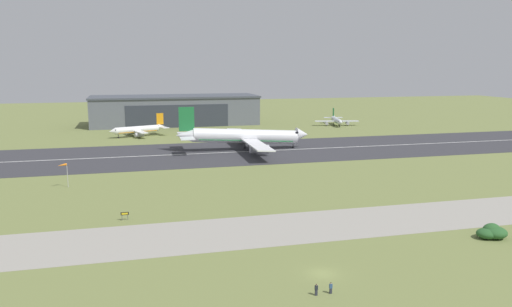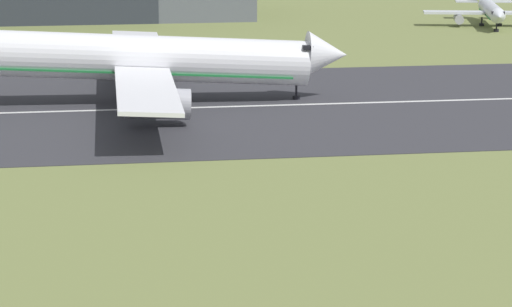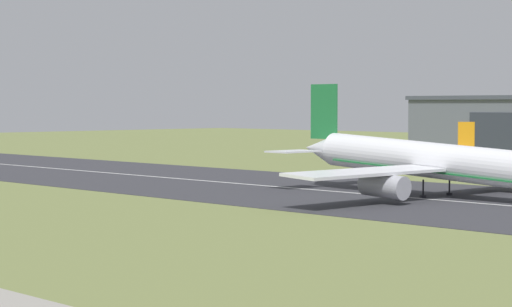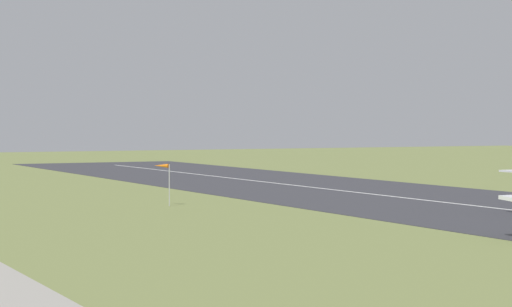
# 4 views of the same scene
# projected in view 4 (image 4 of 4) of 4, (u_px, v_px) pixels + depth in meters

# --- Properties ---
(ground_plane) EXTENTS (639.09, 639.09, 0.00)m
(ground_plane) POSITION_uv_depth(u_px,v_px,m) (209.00, 242.00, 101.90)
(ground_plane) COLOR olive
(windsock_pole) EXTENTS (2.25, 1.95, 6.18)m
(windsock_pole) POSITION_uv_depth(u_px,v_px,m) (162.00, 168.00, 145.64)
(windsock_pole) COLOR #B7B7BC
(windsock_pole) RESTS_ON ground_plane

